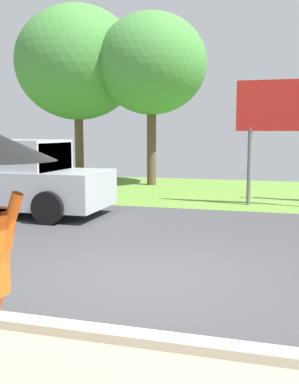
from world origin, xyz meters
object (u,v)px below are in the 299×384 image
pickup_truck (8,180)px  roadside_billboard (284,115)px  tree_center_back (78,63)px  tree_left_far (152,64)px

pickup_truck → roadside_billboard: (6.70, 3.15, 1.68)m
tree_center_back → pickup_truck: bearing=-78.7°
roadside_billboard → tree_center_back: tree_center_back is taller
tree_left_far → tree_center_back: size_ratio=0.92×
tree_left_far → tree_center_back: tree_center_back is taller
roadside_billboard → tree_left_far: size_ratio=0.53×
pickup_truck → roadside_billboard: 7.59m
pickup_truck → tree_center_back: bearing=100.6°
tree_left_far → roadside_billboard: bearing=-39.5°
pickup_truck → tree_center_back: size_ratio=0.72×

